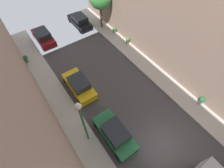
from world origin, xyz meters
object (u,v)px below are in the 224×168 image
(potted_plant_3, at_px, (128,40))
(lamp_post, at_px, (82,119))
(potted_plant_2, at_px, (114,30))
(potted_plant_1, at_px, (26,59))
(parked_car_left_4, at_px, (79,85))
(parked_car_left_3, at_px, (115,134))
(parked_car_left_5, at_px, (43,37))
(parked_car_right_2, at_px, (80,21))
(potted_plant_4, at_px, (202,100))

(potted_plant_3, bearing_deg, lamp_post, -143.29)
(potted_plant_2, bearing_deg, potted_plant_1, 173.03)
(parked_car_left_4, bearing_deg, parked_car_left_3, -90.00)
(parked_car_left_5, distance_m, parked_car_right_2, 5.41)
(potted_plant_4, bearing_deg, parked_car_left_3, 166.08)
(parked_car_left_4, xyz_separation_m, lamp_post, (-1.90, -4.89, 3.13))
(potted_plant_4, bearing_deg, potted_plant_1, 127.71)
(potted_plant_1, distance_m, lamp_post, 12.25)
(parked_car_left_4, relative_size, potted_plant_3, 5.08)
(potted_plant_4, height_order, lamp_post, lamp_post)
(parked_car_left_5, relative_size, parked_car_right_2, 1.00)
(potted_plant_1, xyz_separation_m, potted_plant_4, (11.57, -14.97, 0.02))
(parked_car_left_4, relative_size, potted_plant_1, 4.77)
(parked_car_left_3, bearing_deg, potted_plant_2, 54.17)
(parked_car_right_2, xyz_separation_m, potted_plant_1, (-8.49, -2.77, -0.08))
(parked_car_right_2, height_order, potted_plant_3, parked_car_right_2)
(potted_plant_2, relative_size, potted_plant_4, 0.86)
(potted_plant_1, relative_size, lamp_post, 0.16)
(lamp_post, bearing_deg, potted_plant_2, 45.52)
(parked_car_left_3, relative_size, potted_plant_1, 4.77)
(parked_car_left_3, height_order, potted_plant_2, parked_car_left_3)
(parked_car_left_3, height_order, potted_plant_3, parked_car_left_3)
(parked_car_left_3, xyz_separation_m, potted_plant_3, (8.40, 8.78, -0.11))
(parked_car_left_4, relative_size, lamp_post, 0.75)
(potted_plant_1, distance_m, potted_plant_3, 12.20)
(parked_car_left_4, distance_m, parked_car_left_5, 9.31)
(parked_car_left_3, height_order, parked_car_left_4, same)
(parked_car_left_5, distance_m, potted_plant_4, 19.36)
(parked_car_left_4, bearing_deg, potted_plant_4, -43.67)
(potted_plant_1, height_order, lamp_post, lamp_post)
(potted_plant_1, bearing_deg, potted_plant_3, -19.57)
(parked_car_left_5, bearing_deg, potted_plant_2, -24.79)
(parked_car_left_5, distance_m, potted_plant_3, 10.63)
(potted_plant_2, xyz_separation_m, potted_plant_4, (0.19, -13.58, 0.10))
(lamp_post, bearing_deg, parked_car_left_4, 68.75)
(lamp_post, bearing_deg, potted_plant_1, 95.80)
(parked_car_left_5, bearing_deg, parked_car_right_2, 3.52)
(parked_car_right_2, bearing_deg, parked_car_left_5, -176.48)
(parked_car_left_4, relative_size, potted_plant_4, 4.64)
(parked_car_left_5, relative_size, potted_plant_4, 4.64)
(parked_car_left_3, bearing_deg, potted_plant_3, 46.29)
(potted_plant_4, distance_m, lamp_post, 11.32)
(potted_plant_1, xyz_separation_m, potted_plant_3, (11.49, -4.08, -0.03))
(potted_plant_1, xyz_separation_m, potted_plant_2, (11.38, -1.39, -0.08))
(potted_plant_2, bearing_deg, parked_car_left_5, 155.21)
(parked_car_left_5, distance_m, potted_plant_1, 3.94)
(parked_car_left_4, xyz_separation_m, parked_car_right_2, (5.40, 9.64, 0.00))
(parked_car_left_4, relative_size, parked_car_left_5, 1.00)
(parked_car_left_3, xyz_separation_m, parked_car_left_4, (0.00, 5.99, 0.00))
(potted_plant_1, bearing_deg, potted_plant_4, -52.29)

